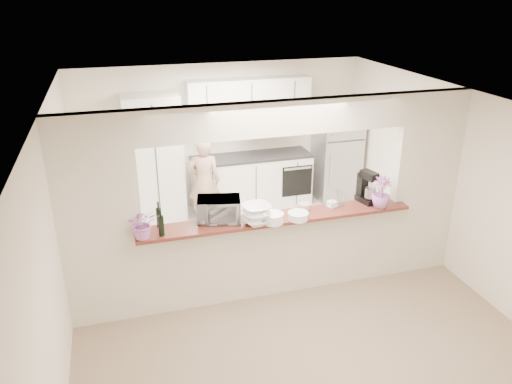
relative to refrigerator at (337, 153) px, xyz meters
name	(u,v)px	position (x,y,z in m)	size (l,w,h in m)	color
floor	(275,290)	(-2.05, -2.65, -0.85)	(6.00, 6.00, 0.00)	#9E856B
tile_overlay	(244,237)	(-2.05, -1.10, -0.84)	(5.00, 2.90, 0.01)	silver
partition	(277,185)	(-2.05, -2.65, 0.63)	(5.00, 0.15, 2.50)	silver
bar_counter	(276,252)	(-2.05, -2.65, -0.27)	(3.40, 0.38, 1.09)	silver
kitchen_cabinets	(215,157)	(-2.24, 0.07, 0.12)	(3.15, 0.62, 2.25)	white
refrigerator	(337,153)	(0.00, 0.00, 0.00)	(0.75, 0.70, 1.70)	#BABAC0
flower_left	(142,223)	(-3.65, -2.80, 0.42)	(0.32, 0.28, 0.36)	#EC7DCD
wine_bottle_a	(159,217)	(-3.45, -2.58, 0.36)	(0.06, 0.06, 0.32)	black
wine_bottle_b	(161,225)	(-3.45, -2.80, 0.37)	(0.07, 0.07, 0.33)	black
toaster_oven	(219,210)	(-2.75, -2.60, 0.38)	(0.51, 0.34, 0.28)	#A3A4A8
serving_bowls	(256,215)	(-2.35, -2.82, 0.36)	(0.32, 0.32, 0.24)	white
plate_stack_a	(273,218)	(-2.15, -2.84, 0.30)	(0.26, 0.26, 0.12)	white
plate_stack_b	(298,216)	(-1.84, -2.84, 0.28)	(0.25, 0.25, 0.09)	white
red_bowl	(265,215)	(-2.20, -2.68, 0.28)	(0.16, 0.16, 0.07)	maroon
tan_bowl	(304,206)	(-1.65, -2.57, 0.27)	(0.14, 0.14, 0.06)	tan
utensil_caddy	(335,199)	(-1.25, -2.60, 0.33)	(0.27, 0.22, 0.22)	silver
stand_mixer	(367,188)	(-0.80, -2.59, 0.43)	(0.24, 0.32, 0.42)	black
flower_right	(381,192)	(-0.72, -2.80, 0.44)	(0.23, 0.23, 0.40)	#A864B9
person	(204,182)	(-2.53, -0.42, -0.12)	(0.53, 0.35, 1.46)	tan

